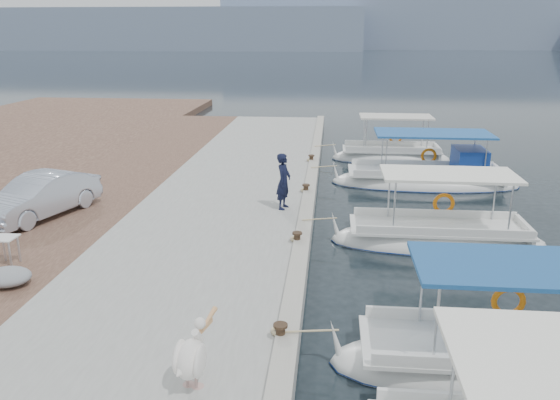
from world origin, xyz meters
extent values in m
plane|color=black|center=(0.00, 0.00, 0.00)|extent=(400.00, 400.00, 0.00)
cube|color=gray|center=(-3.00, 5.00, 0.25)|extent=(6.00, 40.00, 0.50)
cube|color=#9F9B8D|center=(-0.22, 5.00, 0.56)|extent=(0.44, 40.00, 0.12)
cube|color=brown|center=(-8.00, 5.00, 0.25)|extent=(4.00, 40.00, 0.50)
cube|color=#7585A1|center=(-60.00, 190.00, 7.00)|extent=(140.00, 40.00, 14.00)
cube|color=#7585A1|center=(40.00, 210.00, 9.00)|extent=(160.00, 40.00, 18.00)
ellipsoid|color=silver|center=(3.83, -3.48, 0.05)|extent=(6.46, 2.08, 1.30)
ellipsoid|color=navy|center=(3.83, -3.48, 0.03)|extent=(6.49, 2.12, 0.22)
cube|color=silver|center=(3.83, -3.48, 0.55)|extent=(5.30, 1.79, 0.08)
cube|color=#1C4F8E|center=(3.99, -3.48, 2.19)|extent=(3.88, 1.92, 0.08)
cylinder|color=silver|center=(2.38, -4.26, 1.35)|extent=(0.05, 0.05, 1.60)
torus|color=orange|center=(4.13, -2.49, 1.00)|extent=(0.68, 0.12, 0.68)
ellipsoid|color=silver|center=(3.79, 3.06, 0.05)|extent=(6.38, 2.07, 1.30)
ellipsoid|color=navy|center=(3.79, 3.06, 0.03)|extent=(6.42, 2.11, 0.22)
cube|color=silver|center=(3.79, 3.06, 0.55)|extent=(5.24, 1.78, 0.08)
cube|color=white|center=(3.95, 3.06, 2.19)|extent=(3.83, 1.90, 0.08)
cylinder|color=silver|center=(2.36, 2.28, 1.35)|extent=(0.05, 0.05, 1.60)
torus|color=orange|center=(4.09, 4.04, 1.00)|extent=(0.68, 0.12, 0.68)
ellipsoid|color=silver|center=(4.46, 9.85, 0.05)|extent=(7.73, 2.45, 1.30)
ellipsoid|color=navy|center=(4.46, 9.85, 0.03)|extent=(7.76, 2.50, 0.22)
cube|color=silver|center=(4.46, 9.85, 0.55)|extent=(6.33, 2.11, 0.08)
cube|color=#2057A1|center=(4.66, 9.85, 2.19)|extent=(4.64, 2.26, 0.08)
cylinder|color=silver|center=(2.72, 8.93, 1.35)|extent=(0.05, 0.05, 1.60)
torus|color=orange|center=(4.76, 11.01, 1.00)|extent=(0.68, 0.12, 0.68)
cube|color=navy|center=(6.20, 9.85, 1.10)|extent=(1.20, 1.72, 1.00)
ellipsoid|color=silver|center=(3.50, 14.37, 0.05)|extent=(5.80, 2.03, 1.30)
ellipsoid|color=navy|center=(3.50, 14.37, 0.03)|extent=(5.83, 2.07, 0.22)
cube|color=silver|center=(3.50, 14.37, 0.55)|extent=(4.76, 1.74, 0.08)
cube|color=silver|center=(3.65, 14.37, 2.19)|extent=(3.48, 1.86, 0.08)
cylinder|color=silver|center=(2.20, 13.61, 1.35)|extent=(0.05, 0.05, 1.60)
torus|color=orange|center=(3.80, 15.33, 1.00)|extent=(0.68, 0.12, 0.68)
cylinder|color=black|center=(-0.35, -3.50, 0.65)|extent=(0.18, 0.18, 0.30)
cylinder|color=black|center=(-0.35, -3.50, 0.80)|extent=(0.28, 0.28, 0.05)
cylinder|color=black|center=(-0.35, 1.50, 0.65)|extent=(0.18, 0.18, 0.30)
cylinder|color=black|center=(-0.35, 1.50, 0.80)|extent=(0.28, 0.28, 0.05)
cylinder|color=black|center=(-0.35, 6.50, 0.65)|extent=(0.18, 0.18, 0.30)
cylinder|color=black|center=(-0.35, 6.50, 0.80)|extent=(0.28, 0.28, 0.05)
cylinder|color=black|center=(-0.35, 11.50, 0.65)|extent=(0.18, 0.18, 0.30)
cylinder|color=black|center=(-0.35, 11.50, 0.80)|extent=(0.28, 0.28, 0.05)
cylinder|color=tan|center=(-1.76, -5.08, 0.67)|extent=(0.05, 0.05, 0.33)
cylinder|color=tan|center=(-1.60, -5.12, 0.67)|extent=(0.05, 0.05, 0.33)
ellipsoid|color=white|center=(-1.68, -5.10, 1.03)|extent=(0.64, 0.87, 0.62)
cylinder|color=white|center=(-1.61, -4.82, 1.29)|extent=(0.19, 0.31, 0.33)
sphere|color=white|center=(-1.59, -4.73, 1.48)|extent=(0.20, 0.20, 0.20)
cone|color=#EAA566|center=(-1.52, -4.43, 1.39)|extent=(0.23, 0.61, 0.24)
imported|color=black|center=(-1.01, 4.62, 1.44)|extent=(0.60, 0.77, 1.87)
imported|color=#B4BDCE|center=(-8.62, 3.08, 1.17)|extent=(2.64, 4.33, 1.35)
ellipsoid|color=gray|center=(-6.90, -1.74, 0.70)|extent=(1.10, 0.90, 0.40)
cylinder|color=silver|center=(-7.36, -0.82, 0.85)|extent=(0.06, 0.06, 0.70)
cylinder|color=silver|center=(-7.76, -0.42, 0.85)|extent=(0.06, 0.06, 0.70)
cylinder|color=silver|center=(-7.36, -0.42, 0.85)|extent=(0.06, 0.06, 0.70)
cube|color=white|center=(-7.56, -0.62, 1.21)|extent=(0.55, 0.55, 0.03)
camera|label=1|loc=(0.51, -12.67, 6.14)|focal=35.00mm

